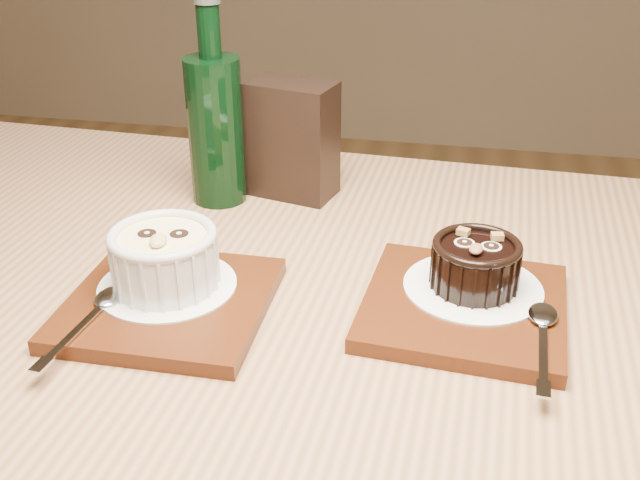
# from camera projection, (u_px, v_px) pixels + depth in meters

# --- Properties ---
(table) EXTENTS (1.24, 0.85, 0.75)m
(table) POSITION_uv_depth(u_px,v_px,m) (301.00, 384.00, 0.74)
(table) COLOR #8A5F3C
(table) RESTS_ON ground
(tray_left) EXTENTS (0.18, 0.18, 0.01)m
(tray_left) POSITION_uv_depth(u_px,v_px,m) (169.00, 303.00, 0.69)
(tray_left) COLOR #4B210C
(tray_left) RESTS_ON table
(doily_left) EXTENTS (0.13, 0.13, 0.00)m
(doily_left) POSITION_uv_depth(u_px,v_px,m) (168.00, 285.00, 0.70)
(doily_left) COLOR white
(doily_left) RESTS_ON tray_left
(ramekin_white) EXTENTS (0.10, 0.10, 0.06)m
(ramekin_white) POSITION_uv_depth(u_px,v_px,m) (164.00, 256.00, 0.69)
(ramekin_white) COLOR silver
(ramekin_white) RESTS_ON doily_left
(spoon_left) EXTENTS (0.04, 0.14, 0.01)m
(spoon_left) POSITION_uv_depth(u_px,v_px,m) (89.00, 317.00, 0.65)
(spoon_left) COLOR silver
(spoon_left) RESTS_ON tray_left
(tray_right) EXTENTS (0.19, 0.19, 0.01)m
(tray_right) POSITION_uv_depth(u_px,v_px,m) (464.00, 307.00, 0.69)
(tray_right) COLOR #4B210C
(tray_right) RESTS_ON table
(doily_right) EXTENTS (0.13, 0.13, 0.00)m
(doily_right) POSITION_uv_depth(u_px,v_px,m) (473.00, 287.00, 0.70)
(doily_right) COLOR white
(doily_right) RESTS_ON tray_right
(ramekin_dark) EXTENTS (0.08, 0.08, 0.05)m
(ramekin_dark) POSITION_uv_depth(u_px,v_px,m) (476.00, 262.00, 0.69)
(ramekin_dark) COLOR black
(ramekin_dark) RESTS_ON doily_right
(spoon_right) EXTENTS (0.03, 0.14, 0.01)m
(spoon_right) POSITION_uv_depth(u_px,v_px,m) (543.00, 336.00, 0.63)
(spoon_right) COLOR silver
(spoon_right) RESTS_ON tray_right
(condiment_stand) EXTENTS (0.11, 0.08, 0.14)m
(condiment_stand) POSITION_uv_depth(u_px,v_px,m) (293.00, 140.00, 0.90)
(condiment_stand) COLOR black
(condiment_stand) RESTS_ON table
(green_bottle) EXTENTS (0.06, 0.06, 0.24)m
(green_bottle) POSITION_uv_depth(u_px,v_px,m) (215.00, 125.00, 0.87)
(green_bottle) COLOR black
(green_bottle) RESTS_ON table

